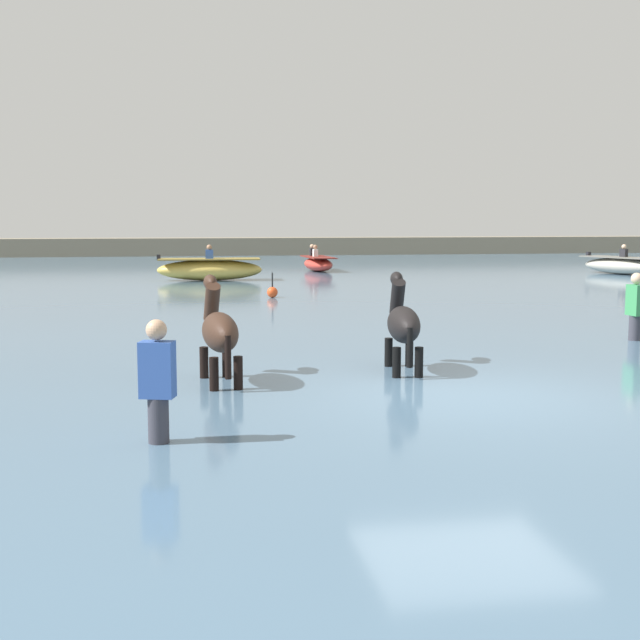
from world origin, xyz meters
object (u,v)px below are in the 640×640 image
Objects in this scene: boat_near_port at (318,264)px; boat_far_inshore at (210,269)px; person_spectator_far at (158,399)px; horse_trailing_dark_bay at (219,335)px; person_onlooker_left at (635,316)px; horse_lead_black at (403,327)px; boat_near_starboard at (623,265)px; channel_buoy at (272,292)px.

boat_far_inshore reaches higher than boat_near_port.
person_spectator_far is (-5.84, -25.94, 0.13)m from boat_near_port.
horse_trailing_dark_bay is 1.11× the size of person_onlooker_left.
horse_lead_black is 4.71m from person_spectator_far.
horse_trailing_dark_bay is 0.50× the size of boat_near_starboard.
boat_near_port is at bearing 77.47° from horse_trailing_dark_bay.
person_spectator_far is at bearing -93.47° from boat_far_inshore.
person_spectator_far is (-1.30, -21.38, 0.05)m from boat_far_inshore.
boat_near_port is at bearing 160.77° from boat_near_starboard.
horse_trailing_dark_bay reaches higher than boat_near_starboard.
horse_trailing_dark_bay reaches higher than person_onlooker_left.
person_onlooker_left is at bearing -59.34° from channel_buoy.
horse_lead_black is 0.99× the size of horse_trailing_dark_bay.
person_onlooker_left is at bearing -66.65° from boat_far_inshore.
person_onlooker_left is 10.58m from channel_buoy.
person_onlooker_left is (-8.91, -16.46, 0.09)m from boat_near_starboard.
channel_buoy is at bearing 80.35° from horse_trailing_dark_bay.
boat_far_inshore is 2.25× the size of person_spectator_far.
boat_near_port is (2.53, 22.59, -0.32)m from horse_lead_black.
horse_lead_black reaches higher than person_spectator_far.
boat_near_starboard is at bearing 2.41° from boat_far_inshore.
person_onlooker_left is at bearing -83.63° from boat_near_port.
person_spectator_far is 1.00× the size of person_onlooker_left.
horse_trailing_dark_bay reaches higher than channel_buoy.
boat_near_starboard reaches higher than channel_buoy.
horse_lead_black reaches higher than boat_near_port.
person_onlooker_left reaches higher than boat_near_starboard.
person_onlooker_left reaches higher than channel_buoy.
boat_near_port is at bearing 77.31° from person_spectator_far.
horse_trailing_dark_bay is at bearing -160.16° from person_onlooker_left.
boat_near_port is 0.81× the size of boat_near_starboard.
horse_trailing_dark_bay is (-2.58, -0.43, 0.01)m from horse_lead_black.
person_spectator_far is at bearing -102.69° from boat_near_port.
horse_trailing_dark_bay is at bearing -91.77° from boat_far_inshore.
horse_lead_black is at bearing -96.40° from boat_near_port.
boat_near_starboard is 18.71m from person_onlooker_left.
horse_trailing_dark_bay is 2.69× the size of channel_buoy.
horse_trailing_dark_bay reaches higher than horse_lead_black.
boat_near_starboard is 2.22× the size of person_spectator_far.
person_onlooker_left reaches higher than boat_near_port.
boat_far_inshore is at bearing 102.03° from channel_buoy.
horse_lead_black is at bearing 45.37° from person_spectator_far.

